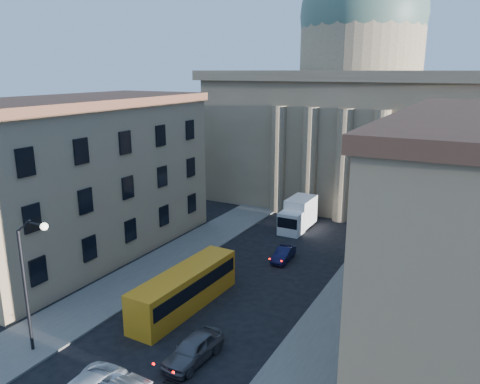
% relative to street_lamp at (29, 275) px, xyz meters
% --- Properties ---
extents(sidewalk_left, '(5.00, 60.00, 0.15)m').
position_rel_street_lamp_xyz_m(sidewalk_left, '(-1.53, 10.00, -5.21)').
color(sidewalk_left, '#56534E').
rests_on(sidewalk_left, ground).
extents(sidewalk_right, '(5.00, 60.00, 0.15)m').
position_rel_street_lamp_xyz_m(sidewalk_right, '(15.47, 10.00, -5.21)').
color(sidewalk_right, '#56534E').
rests_on(sidewalk_right, ground).
extents(church, '(68.02, 28.76, 36.60)m').
position_rel_street_lamp_xyz_m(church, '(6.97, 47.47, 6.59)').
color(church, '#7D6C4D').
rests_on(church, ground).
extents(building_left, '(11.60, 26.60, 14.70)m').
position_rel_street_lamp_xyz_m(building_left, '(-10.03, 14.00, 2.14)').
color(building_left, '#9D875C').
rests_on(building_left, ground).
extents(street_lamp, '(2.62, 0.44, 8.83)m').
position_rel_street_lamp_xyz_m(street_lamp, '(0.00, 0.00, 0.00)').
color(street_lamp, black).
rests_on(street_lamp, ground).
extents(car_right_far, '(2.14, 4.70, 1.56)m').
position_rel_street_lamp_xyz_m(car_right_far, '(8.91, 3.89, -4.50)').
color(car_right_far, '#48494D').
rests_on(car_right_far, ground).
extents(car_right_distant, '(1.49, 3.75, 1.21)m').
position_rel_street_lamp_xyz_m(car_right_distant, '(7.77, 20.66, -4.68)').
color(car_right_distant, black).
rests_on(car_right_distant, ground).
extents(city_bus, '(2.82, 10.48, 2.93)m').
position_rel_street_lamp_xyz_m(city_bus, '(4.75, 9.12, -3.71)').
color(city_bus, orange).
rests_on(city_bus, ground).
extents(box_truck, '(2.44, 6.08, 3.33)m').
position_rel_street_lamp_xyz_m(box_truck, '(5.68, 29.70, -3.71)').
color(box_truck, silver).
rests_on(box_truck, ground).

